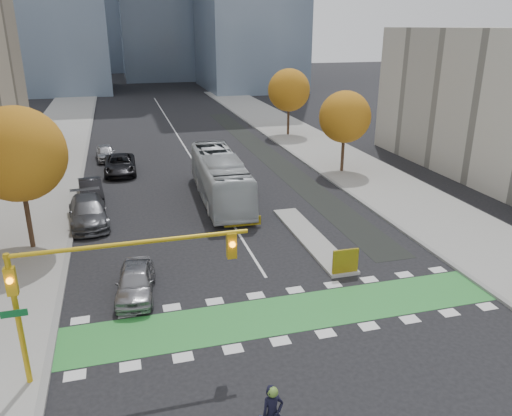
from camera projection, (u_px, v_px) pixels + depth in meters
ground at (300, 332)px, 21.04m from camera, size 300.00×300.00×0.00m
sidewalk_west at (26, 205)px, 35.73m from camera, size 7.00×120.00×0.15m
sidewalk_east at (368, 176)px, 42.50m from camera, size 7.00×120.00×0.15m
curb_west at (78, 201)px, 36.61m from camera, size 0.30×120.00×0.16m
curb_east at (330, 179)px, 41.62m from camera, size 0.30×120.00×0.16m
bike_crossing at (288, 313)px, 22.40m from camera, size 20.00×3.00×0.01m
centre_line at (179, 138)px, 57.23m from camera, size 0.15×70.00×0.01m
bike_lane_paint at (267, 154)px, 50.07m from camera, size 2.50×50.00×0.01m
median_island at (311, 238)px, 30.16m from camera, size 1.60×10.00×0.16m
hazard_board at (345, 261)px, 25.57m from camera, size 1.40×0.12×1.30m
tree_west at (18, 154)px, 26.96m from camera, size 5.20×5.20×8.22m
tree_east_near at (345, 117)px, 42.28m from camera, size 4.40×4.40×7.08m
tree_east_far at (289, 90)px, 56.75m from camera, size 4.80×4.80×7.65m
traffic_signal_west at (93, 276)px, 17.20m from camera, size 8.53×0.56×5.20m
bus at (220, 178)px, 36.49m from camera, size 3.30×12.28×3.39m
parked_car_a at (135, 281)px, 23.69m from camera, size 2.22×4.48×1.47m
parked_car_b at (91, 190)px, 36.81m from camera, size 2.03×4.66×1.49m
parked_car_c at (88, 212)px, 32.25m from camera, size 2.86×5.93×1.66m
parked_car_d at (120, 164)px, 43.38m from camera, size 2.70×5.73×1.58m
parked_car_e at (106, 152)px, 47.74m from camera, size 2.03×4.38×1.45m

